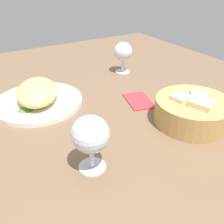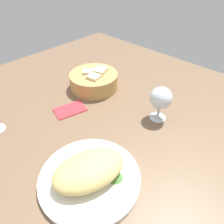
% 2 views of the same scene
% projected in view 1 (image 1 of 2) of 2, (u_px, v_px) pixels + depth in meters
% --- Properties ---
extents(ground_plane, '(1.40, 1.40, 0.02)m').
position_uv_depth(ground_plane, '(89.00, 112.00, 0.72)').
color(ground_plane, brown).
extents(plate, '(0.26, 0.26, 0.01)m').
position_uv_depth(plate, '(39.00, 102.00, 0.74)').
color(plate, white).
rests_on(plate, ground_plane).
extents(omelette, '(0.21, 0.17, 0.05)m').
position_uv_depth(omelette, '(37.00, 92.00, 0.73)').
color(omelette, '#DEC06F').
rests_on(omelette, plate).
extents(lettuce_garnish, '(0.04, 0.04, 0.01)m').
position_uv_depth(lettuce_garnish, '(25.00, 108.00, 0.69)').
color(lettuce_garnish, '#4A8239').
rests_on(lettuce_garnish, plate).
extents(bread_basket, '(0.20, 0.20, 0.08)m').
position_uv_depth(bread_basket, '(192.00, 111.00, 0.64)').
color(bread_basket, tan).
rests_on(bread_basket, ground_plane).
extents(wine_glass_near, '(0.08, 0.08, 0.12)m').
position_uv_depth(wine_glass_near, '(91.00, 136.00, 0.47)').
color(wine_glass_near, silver).
rests_on(wine_glass_near, ground_plane).
extents(wine_glass_far, '(0.07, 0.07, 0.12)m').
position_uv_depth(wine_glass_far, '(123.00, 53.00, 0.93)').
color(wine_glass_far, silver).
rests_on(wine_glass_far, ground_plane).
extents(folded_napkin, '(0.12, 0.10, 0.01)m').
position_uv_depth(folded_napkin, '(139.00, 100.00, 0.76)').
color(folded_napkin, red).
rests_on(folded_napkin, ground_plane).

